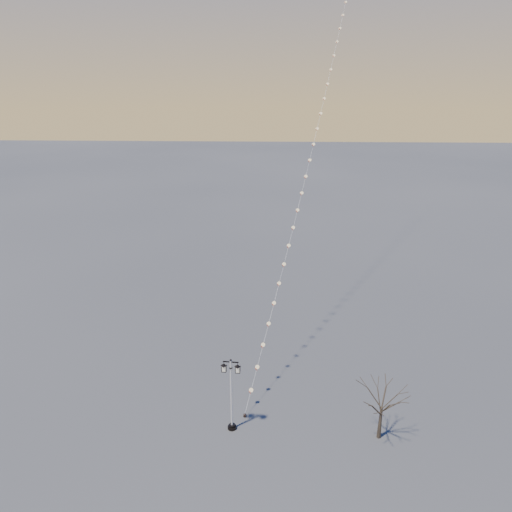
{
  "coord_description": "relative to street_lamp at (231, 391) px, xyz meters",
  "views": [
    {
      "loc": [
        2.07,
        -23.36,
        20.21
      ],
      "look_at": [
        0.81,
        7.37,
        9.02
      ],
      "focal_mm": 33.91,
      "sensor_mm": 36.0,
      "label": 1
    }
  ],
  "objects": [
    {
      "name": "kite_train",
      "position": [
        6.36,
        20.25,
        16.36
      ],
      "size": [
        11.9,
        38.82,
        38.42
      ],
      "rotation": [
        0.0,
        0.0,
        -0.42
      ],
      "color": "black",
      "rests_on": "ground"
    },
    {
      "name": "bare_tree",
      "position": [
        8.89,
        -0.41,
        -0.03
      ],
      "size": [
        2.35,
        2.35,
        3.9
      ],
      "rotation": [
        0.0,
        0.0,
        0.3
      ],
      "color": "#342B1F",
      "rests_on": "ground"
    },
    {
      "name": "street_lamp",
      "position": [
        0.0,
        0.0,
        0.0
      ],
      "size": [
        1.25,
        0.55,
        4.94
      ],
      "rotation": [
        0.0,
        0.0,
        -0.09
      ],
      "color": "black",
      "rests_on": "ground"
    },
    {
      "name": "ground",
      "position": [
        0.41,
        -0.93,
        -2.73
      ],
      "size": [
        300.0,
        300.0,
        0.0
      ],
      "primitive_type": "plane",
      "color": "#404141",
      "rests_on": "ground"
    }
  ]
}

